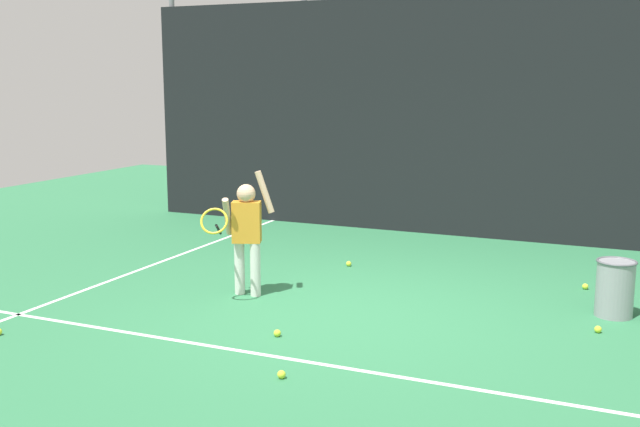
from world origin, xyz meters
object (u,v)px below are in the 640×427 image
(tennis_ball_1, at_px, (585,286))
(tennis_ball_4, at_px, (277,333))
(ball_hopper, at_px, (615,288))
(tennis_ball_7, at_px, (349,264))
(tennis_ball_5, at_px, (598,329))
(tennis_ball_6, at_px, (281,374))
(tennis_player, at_px, (245,229))

(tennis_ball_1, distance_m, tennis_ball_4, 3.67)
(ball_hopper, height_order, tennis_ball_7, ball_hopper)
(tennis_ball_5, height_order, tennis_ball_6, same)
(tennis_player, height_order, tennis_ball_6, tennis_player)
(tennis_ball_6, height_order, tennis_ball_7, same)
(tennis_ball_5, bearing_deg, tennis_ball_4, -154.20)
(tennis_ball_7, bearing_deg, tennis_player, -108.45)
(ball_hopper, height_order, tennis_ball_5, ball_hopper)
(tennis_ball_5, relative_size, tennis_ball_6, 1.00)
(tennis_player, distance_m, tennis_ball_4, 1.56)
(tennis_ball_4, relative_size, tennis_ball_5, 1.00)
(tennis_ball_1, relative_size, tennis_ball_7, 1.00)
(ball_hopper, relative_size, tennis_ball_4, 8.52)
(tennis_ball_1, height_order, tennis_ball_4, same)
(tennis_player, height_order, tennis_ball_7, tennis_player)
(ball_hopper, bearing_deg, tennis_ball_7, 165.49)
(tennis_ball_4, xyz_separation_m, tennis_ball_5, (2.65, 1.28, 0.00))
(tennis_player, height_order, tennis_ball_5, tennis_player)
(tennis_player, bearing_deg, tennis_ball_4, -70.12)
(tennis_ball_1, bearing_deg, tennis_ball_4, -131.14)
(tennis_ball_5, height_order, tennis_ball_7, same)
(tennis_ball_4, xyz_separation_m, tennis_ball_6, (0.47, -0.85, 0.00))
(tennis_ball_1, xyz_separation_m, tennis_ball_6, (-1.95, -3.62, 0.00))
(tennis_player, relative_size, tennis_ball_7, 20.46)
(tennis_ball_5, bearing_deg, tennis_ball_7, 155.11)
(tennis_ball_5, distance_m, tennis_ball_6, 3.05)
(tennis_player, height_order, tennis_ball_4, tennis_player)
(tennis_player, xyz_separation_m, tennis_ball_6, (1.38, -1.91, -0.69))
(tennis_ball_5, bearing_deg, tennis_ball_6, -135.62)
(tennis_ball_6, bearing_deg, tennis_ball_1, 61.72)
(tennis_ball_6, bearing_deg, tennis_ball_4, 118.86)
(tennis_ball_4, bearing_deg, ball_hopper, 34.26)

